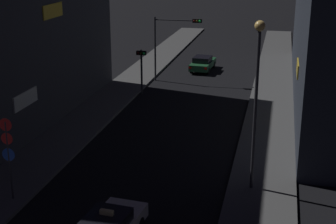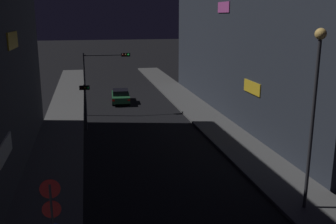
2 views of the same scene
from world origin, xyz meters
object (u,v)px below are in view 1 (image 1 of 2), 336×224
object	(u,v)px
traffic_light_left_kerb	(141,63)
sign_pole_left	(8,151)
far_car	(203,63)
street_lamp_near_block	(257,81)
traffic_light_overhead	(172,36)

from	to	relation	value
traffic_light_left_kerb	sign_pole_left	size ratio (longest dim) A/B	0.91
far_car	sign_pole_left	bearing A→B (deg)	-99.06
traffic_light_left_kerb	sign_pole_left	distance (m)	19.35
far_car	traffic_light_left_kerb	xyz separation A→B (m)	(-3.58, -9.36, 1.90)
far_car	traffic_light_left_kerb	distance (m)	10.20
street_lamp_near_block	traffic_light_overhead	bearing A→B (deg)	112.62
traffic_light_overhead	street_lamp_near_block	size ratio (longest dim) A/B	0.70
traffic_light_left_kerb	street_lamp_near_block	xyz separation A→B (m)	(9.96, -15.65, 2.99)
sign_pole_left	street_lamp_near_block	world-z (taller)	street_lamp_near_block
traffic_light_overhead	sign_pole_left	xyz separation A→B (m)	(-2.53, -23.90, -1.53)
traffic_light_left_kerb	street_lamp_near_block	bearing A→B (deg)	-57.51
traffic_light_overhead	traffic_light_left_kerb	xyz separation A→B (m)	(-1.53, -4.58, -1.48)
traffic_light_overhead	sign_pole_left	size ratio (longest dim) A/B	1.43
traffic_light_overhead	sign_pole_left	world-z (taller)	traffic_light_overhead
far_car	traffic_light_overhead	xyz separation A→B (m)	(-2.04, -4.77, 3.38)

